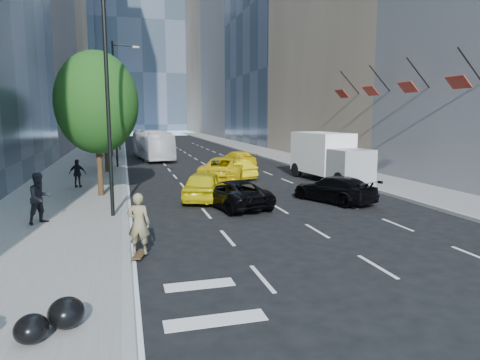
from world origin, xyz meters
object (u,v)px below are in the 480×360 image
object	(u,v)px
skateboarder	(139,228)
black_sedan_lincoln	(233,193)
city_bus	(152,145)
box_truck	(329,157)
black_sedan_mercedes	(334,189)

from	to	relation	value
skateboarder	black_sedan_lincoln	bearing A→B (deg)	-109.06
city_bus	box_truck	world-z (taller)	box_truck
black_sedan_lincoln	black_sedan_mercedes	world-z (taller)	black_sedan_mercedes
skateboarder	city_bus	xyz separation A→B (m)	(2.40, 30.51, 0.50)
skateboarder	box_truck	bearing A→B (deg)	-118.66
city_bus	black_sedan_mercedes	bearing A→B (deg)	-79.55
black_sedan_lincoln	box_truck	world-z (taller)	box_truck
skateboarder	black_sedan_lincoln	size ratio (longest dim) A/B	0.40
skateboarder	black_sedan_lincoln	world-z (taller)	skateboarder
black_sedan_lincoln	black_sedan_mercedes	bearing A→B (deg)	164.56
black_sedan_lincoln	black_sedan_mercedes	xyz separation A→B (m)	(5.23, -0.17, 0.01)
city_bus	box_truck	distance (m)	20.61
black_sedan_lincoln	black_sedan_mercedes	distance (m)	5.23
black_sedan_mercedes	box_truck	xyz separation A→B (m)	(2.97, 6.47, 0.95)
skateboarder	city_bus	distance (m)	30.60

